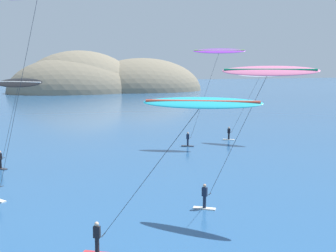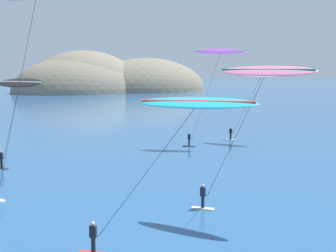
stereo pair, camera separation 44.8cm
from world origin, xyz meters
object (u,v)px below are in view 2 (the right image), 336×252
object	(u,v)px
kitesurfer_purple	(219,57)
kitesurfer_pink	(261,82)
kitesurfer_white	(260,79)
kitesurfer_cyan	(187,117)
kitesurfer_black	(18,89)
kitesurfer_magenta	(32,19)

from	to	relation	value
kitesurfer_purple	kitesurfer_pink	size ratio (longest dim) A/B	1.22
kitesurfer_white	kitesurfer_cyan	world-z (taller)	kitesurfer_white
kitesurfer_black	kitesurfer_pink	xyz separation A→B (m)	(13.11, -18.03, 0.99)
kitesurfer_black	kitesurfer_purple	bearing A→B (deg)	10.27
kitesurfer_white	kitesurfer_purple	size ratio (longest dim) A/B	0.76
kitesurfer_magenta	kitesurfer_black	distance (m)	12.25
kitesurfer_black	kitesurfer_white	bearing A→B (deg)	9.93
kitesurfer_pink	kitesurfer_magenta	bearing A→B (deg)	151.40
kitesurfer_black	kitesurfer_cyan	size ratio (longest dim) A/B	1.05
kitesurfer_purple	kitesurfer_magenta	world-z (taller)	kitesurfer_magenta
kitesurfer_magenta	kitesurfer_white	bearing A→B (deg)	30.23
kitesurfer_purple	kitesurfer_magenta	size ratio (longest dim) A/B	0.83
kitesurfer_white	kitesurfer_cyan	size ratio (longest dim) A/B	1.10
kitesurfer_purple	kitesurfer_cyan	distance (m)	30.35
kitesurfer_purple	kitesurfer_cyan	world-z (taller)	kitesurfer_purple
kitesurfer_magenta	kitesurfer_cyan	world-z (taller)	kitesurfer_magenta
kitesurfer_black	kitesurfer_pink	distance (m)	22.31
kitesurfer_black	kitesurfer_cyan	xyz separation A→B (m)	(6.55, -21.86, -0.41)
kitesurfer_cyan	kitesurfer_black	bearing A→B (deg)	106.69
kitesurfer_purple	kitesurfer_pink	distance (m)	23.87
kitesurfer_white	kitesurfer_purple	world-z (taller)	kitesurfer_purple
kitesurfer_pink	kitesurfer_purple	bearing A→B (deg)	67.86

